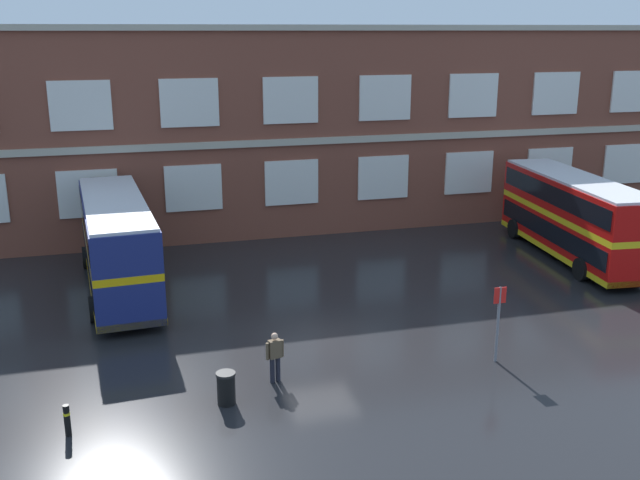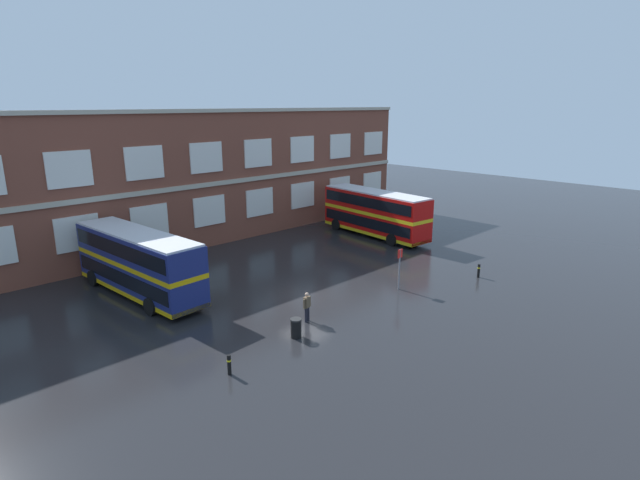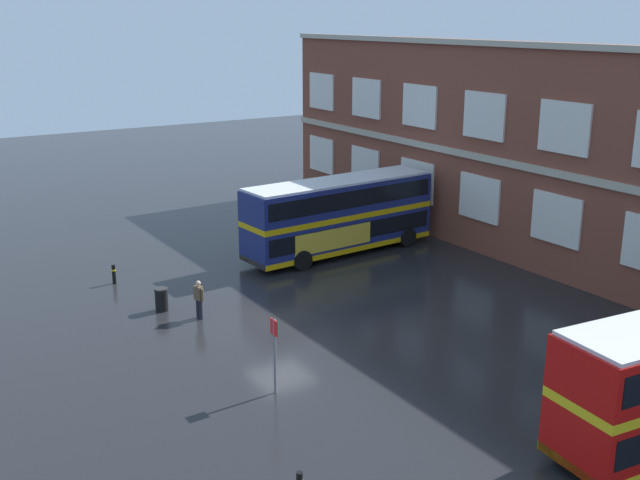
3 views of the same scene
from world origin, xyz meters
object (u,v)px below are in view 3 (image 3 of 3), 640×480
(bus_stand_flag, at_px, (275,349))
(double_decker_near, at_px, (339,215))
(station_litter_bin, at_px, (161,299))
(waiting_passenger, at_px, (199,298))
(safety_bollard_west, at_px, (114,274))

(bus_stand_flag, bearing_deg, double_decker_near, 138.72)
(double_decker_near, height_order, station_litter_bin, double_decker_near)
(double_decker_near, height_order, waiting_passenger, double_decker_near)
(bus_stand_flag, bearing_deg, station_litter_bin, -177.11)
(double_decker_near, relative_size, station_litter_bin, 10.82)
(double_decker_near, xyz_separation_m, safety_bollard_west, (-1.63, -11.93, -1.66))
(bus_stand_flag, xyz_separation_m, station_litter_bin, (-9.37, -0.47, -1.12))
(double_decker_near, distance_m, waiting_passenger, 11.34)
(safety_bollard_west, bearing_deg, double_decker_near, 82.24)
(station_litter_bin, relative_size, safety_bollard_west, 1.08)
(waiting_passenger, bearing_deg, double_decker_near, 114.54)
(station_litter_bin, xyz_separation_m, safety_bollard_west, (-4.57, -0.65, -0.03))
(waiting_passenger, bearing_deg, station_litter_bin, -149.54)
(double_decker_near, relative_size, waiting_passenger, 6.55)
(bus_stand_flag, bearing_deg, waiting_passenger, 175.87)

